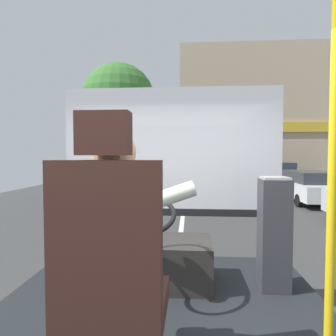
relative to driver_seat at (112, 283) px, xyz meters
name	(u,v)px	position (x,y,z in m)	size (l,w,h in m)	color
ground	(184,207)	(0.14, 9.27, -1.31)	(18.00, 44.00, 0.06)	#383838
driver_seat	(112,283)	(0.00, 0.00, 0.00)	(0.48, 0.48, 1.36)	black
bus_driver	(117,233)	(0.00, 0.11, 0.20)	(0.80, 0.61, 0.80)	#282833
steering_console	(151,260)	(0.00, 1.31, -0.36)	(1.10, 0.98, 0.85)	#282623
handrail_pole	(332,174)	(1.08, 0.26, 0.49)	(0.04, 0.04, 2.16)	gold
fare_box	(274,234)	(1.09, 1.29, -0.10)	(0.25, 0.23, 0.99)	#333338
windshield_panel	(171,166)	(0.14, 2.09, 0.46)	(2.50, 0.08, 1.48)	silver
street_tree	(119,100)	(-2.74, 11.36, 2.94)	(3.13, 3.13, 5.80)	#4C3828
shop_building	(285,118)	(6.70, 19.14, 3.05)	(13.97, 4.54, 8.68)	tan
parked_car_white	(308,186)	(5.05, 10.78, -0.66)	(1.78, 4.50, 1.22)	silver
parked_car_blue	(274,174)	(5.07, 15.65, -0.54)	(2.01, 4.18, 1.44)	navy
parked_car_charcoal	(249,170)	(4.84, 21.45, -0.60)	(1.92, 4.02, 1.32)	#474C51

